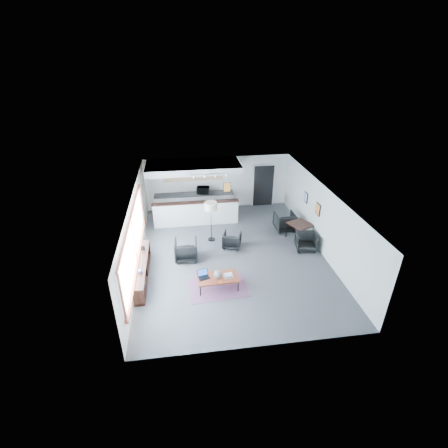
{
  "coord_description": "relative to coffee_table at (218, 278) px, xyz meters",
  "views": [
    {
      "loc": [
        -1.77,
        -10.46,
        7.0
      ],
      "look_at": [
        -0.25,
        0.4,
        1.17
      ],
      "focal_mm": 26.0,
      "sensor_mm": 36.0,
      "label": 1
    }
  ],
  "objects": [
    {
      "name": "coaster",
      "position": [
        0.05,
        -0.27,
        0.04
      ],
      "size": [
        0.12,
        0.12,
        0.01
      ],
      "rotation": [
        0.0,
        0.0,
        -0.39
      ],
      "color": "#E5590C",
      "rests_on": "coffee_table"
    },
    {
      "name": "book_stack",
      "position": [
        0.36,
        -0.01,
        0.08
      ],
      "size": [
        0.33,
        0.28,
        0.09
      ],
      "rotation": [
        0.0,
        0.0,
        0.11
      ],
      "color": "silver",
      "rests_on": "coffee_table"
    },
    {
      "name": "dining_table",
      "position": [
        3.78,
        2.73,
        0.24
      ],
      "size": [
        1.11,
        1.11,
        0.72
      ],
      "rotation": [
        0.0,
        0.0,
        0.41
      ],
      "color": "black",
      "rests_on": "floor"
    },
    {
      "name": "armchair_right",
      "position": [
        0.88,
        2.48,
        -0.06
      ],
      "size": [
        0.85,
        0.82,
        0.7
      ],
      "primitive_type": "imported",
      "rotation": [
        0.0,
        0.0,
        2.81
      ],
      "color": "black",
      "rests_on": "floor"
    },
    {
      "name": "kitchenette",
      "position": [
        -0.41,
        5.61,
        0.97
      ],
      "size": [
        4.2,
        1.96,
        2.6
      ],
      "color": "white",
      "rests_on": "floor"
    },
    {
      "name": "dining_chair_near",
      "position": [
        3.75,
        1.89,
        -0.07
      ],
      "size": [
        0.74,
        0.7,
        0.67
      ],
      "primitive_type": "imported",
      "rotation": [
        0.0,
        0.0,
        -0.16
      ],
      "color": "black",
      "rests_on": "floor"
    },
    {
      "name": "room",
      "position": [
        0.78,
        1.9,
        0.89
      ],
      "size": [
        7.02,
        9.02,
        2.62
      ],
      "color": "#474749",
      "rests_on": "ground"
    },
    {
      "name": "track_light",
      "position": [
        0.19,
        4.1,
        2.12
      ],
      "size": [
        1.6,
        0.07,
        0.15
      ],
      "color": "silver",
      "rests_on": "room"
    },
    {
      "name": "window",
      "position": [
        -2.68,
        1.0,
        1.05
      ],
      "size": [
        0.1,
        5.95,
        1.66
      ],
      "color": "#8CBFFF",
      "rests_on": "room"
    },
    {
      "name": "ceramic_pot",
      "position": [
        0.0,
        -0.05,
        0.17
      ],
      "size": [
        0.28,
        0.28,
        0.28
      ],
      "rotation": [
        0.0,
        0.0,
        -0.0
      ],
      "color": "gray",
      "rests_on": "coffee_table"
    },
    {
      "name": "microwave",
      "position": [
        0.03,
        6.05,
        0.72
      ],
      "size": [
        0.63,
        0.42,
        0.39
      ],
      "primitive_type": "imported",
      "rotation": [
        0.0,
        0.0,
        -0.17
      ],
      "color": "black",
      "rests_on": "kitchenette"
    },
    {
      "name": "console",
      "position": [
        -2.52,
        0.86,
        -0.08
      ],
      "size": [
        0.35,
        3.0,
        0.8
      ],
      "color": "black",
      "rests_on": "floor"
    },
    {
      "name": "laptop",
      "position": [
        -0.47,
        0.08,
        0.11
      ],
      "size": [
        0.42,
        0.37,
        0.25
      ],
      "rotation": [
        0.0,
        0.0,
        0.26
      ],
      "color": "black",
      "rests_on": "coffee_table"
    },
    {
      "name": "floor_lamp",
      "position": [
        0.12,
        3.17,
        1.09
      ],
      "size": [
        0.52,
        0.52,
        1.72
      ],
      "rotation": [
        0.0,
        0.0,
        0.05
      ],
      "color": "black",
      "rests_on": "floor"
    },
    {
      "name": "coffee_table",
      "position": [
        0.0,
        0.0,
        0.0
      ],
      "size": [
        1.38,
        0.79,
        0.44
      ],
      "rotation": [
        0.0,
        0.0,
        0.05
      ],
      "color": "maroon",
      "rests_on": "floor"
    },
    {
      "name": "armchair_left",
      "position": [
        -0.97,
        1.88,
        0.02
      ],
      "size": [
        0.87,
        0.81,
        0.86
      ],
      "primitive_type": "imported",
      "rotation": [
        0.0,
        0.0,
        3.1
      ],
      "color": "black",
      "rests_on": "floor"
    },
    {
      "name": "wall_art_upper",
      "position": [
        4.25,
        3.6,
        1.09
      ],
      "size": [
        0.03,
        0.34,
        0.44
      ],
      "color": "black",
      "rests_on": "room"
    },
    {
      "name": "kilim_rug",
      "position": [
        0.0,
        -0.0,
        -0.4
      ],
      "size": [
        2.03,
        1.45,
        0.01
      ],
      "rotation": [
        0.0,
        0.0,
        0.07
      ],
      "color": "#60344E",
      "rests_on": "floor"
    },
    {
      "name": "doorway",
      "position": [
        3.08,
        6.33,
        0.67
      ],
      "size": [
        1.1,
        0.12,
        2.15
      ],
      "color": "black",
      "rests_on": "room"
    },
    {
      "name": "wall_art_lower",
      "position": [
        4.25,
        2.3,
        1.14
      ],
      "size": [
        0.03,
        0.38,
        0.48
      ],
      "color": "black",
      "rests_on": "room"
    },
    {
      "name": "dining_chair_far",
      "position": [
        3.41,
        3.61,
        -0.04
      ],
      "size": [
        0.72,
        0.68,
        0.74
      ],
      "primitive_type": "imported",
      "rotation": [
        0.0,
        0.0,
        3.16
      ],
      "color": "black",
      "rests_on": "floor"
    }
  ]
}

